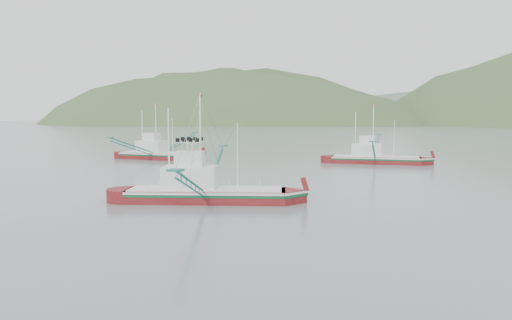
% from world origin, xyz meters
% --- Properties ---
extents(ground, '(1200.00, 1200.00, 0.00)m').
position_xyz_m(ground, '(0.00, 0.00, 0.00)').
color(ground, slate).
rests_on(ground, ground).
extents(main_boat, '(13.46, 22.84, 9.57)m').
position_xyz_m(main_boat, '(-2.73, 1.58, 1.91)').
color(main_boat, '#610E0E').
rests_on(main_boat, ground).
extents(bg_boat_left, '(13.41, 24.25, 9.81)m').
position_xyz_m(bg_boat_left, '(-29.30, 34.25, 1.35)').
color(bg_boat_left, '#610E0E').
rests_on(bg_boat_left, ground).
extents(bg_boat_far, '(13.22, 23.27, 9.46)m').
position_xyz_m(bg_boat_far, '(4.55, 40.53, 1.44)').
color(bg_boat_far, '#610E0E').
rests_on(bg_boat_far, ground).
extents(headland_left, '(448.00, 308.00, 210.00)m').
position_xyz_m(headland_left, '(-180.00, 360.00, 0.00)').
color(headland_left, '#3D582D').
rests_on(headland_left, ground).
extents(ridge_distant, '(960.00, 400.00, 240.00)m').
position_xyz_m(ridge_distant, '(30.00, 560.00, 0.00)').
color(ridge_distant, slate).
rests_on(ridge_distant, ground).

